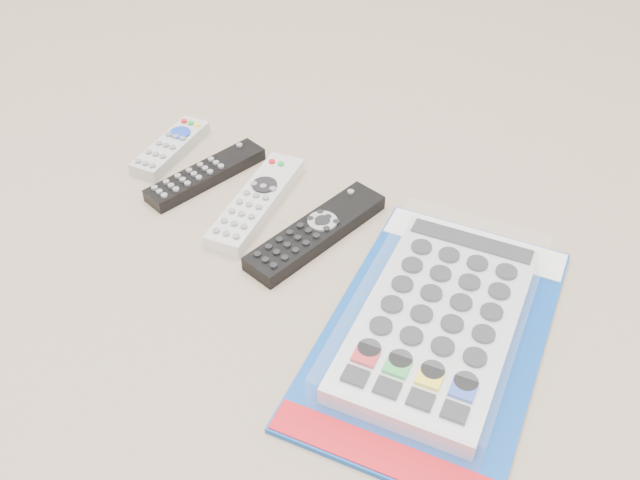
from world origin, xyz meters
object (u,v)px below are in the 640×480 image
Objects in this scene: remote_silver_dvd at (257,202)px; jumbo_remote_packaged at (438,319)px; remote_small_grey at (171,147)px; remote_large_black at (316,232)px; remote_slim_black at (205,174)px.

remote_silver_dvd is 0.50× the size of jumbo_remote_packaged.
remote_silver_dvd is 0.31m from jumbo_remote_packaged.
remote_small_grey is 0.36× the size of jumbo_remote_packaged.
remote_large_black is (0.28, -0.03, 0.00)m from remote_small_grey.
remote_small_grey and remote_large_black have the same top height.
remote_small_grey is 0.09m from remote_slim_black.
remote_slim_black is at bearing -22.47° from remote_small_grey.
jumbo_remote_packaged is at bearing -22.71° from remote_silver_dvd.
remote_small_grey is 0.69× the size of remote_large_black.
remote_small_grey is 0.49m from jumbo_remote_packaged.
remote_slim_black is 0.10m from remote_silver_dvd.
remote_small_grey and remote_slim_black have the same top height.
remote_silver_dvd is at bearing 158.88° from jumbo_remote_packaged.
jumbo_remote_packaged reaches higher than remote_silver_dvd.
remote_large_black is 0.53× the size of jumbo_remote_packaged.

